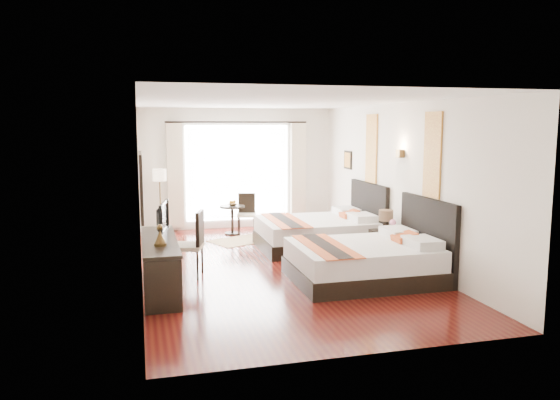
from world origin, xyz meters
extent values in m
cube|color=#3D0C0B|center=(0.00, 0.00, -0.01)|extent=(4.50, 7.50, 0.01)
cube|color=white|center=(0.00, 0.00, 2.79)|extent=(4.50, 7.50, 0.02)
cube|color=silver|center=(2.25, 0.00, 1.40)|extent=(0.01, 7.50, 2.80)
cube|color=silver|center=(-2.25, 0.00, 1.40)|extent=(0.01, 7.50, 2.80)
cube|color=silver|center=(0.00, 3.75, 1.40)|extent=(4.50, 0.01, 2.80)
cube|color=silver|center=(0.00, -3.75, 1.40)|extent=(4.50, 0.01, 2.80)
cube|color=white|center=(0.00, 3.73, 1.30)|extent=(2.40, 0.02, 2.20)
cube|color=white|center=(0.00, 3.67, 1.30)|extent=(2.30, 0.02, 2.10)
cube|color=#C4B198|center=(-1.45, 3.63, 1.28)|extent=(0.35, 0.14, 2.35)
cube|color=#C4B198|center=(1.45, 3.63, 1.28)|extent=(0.35, 0.14, 2.35)
cube|color=maroon|center=(2.23, -1.16, 1.95)|extent=(0.03, 0.50, 1.35)
cube|color=maroon|center=(2.23, 1.16, 1.95)|extent=(0.03, 0.50, 1.35)
cube|color=#453318|center=(2.19, -0.15, 1.92)|extent=(0.10, 0.14, 0.14)
cube|color=black|center=(-2.22, -0.83, 1.55)|extent=(0.04, 1.25, 0.95)
cube|color=white|center=(-2.19, -0.83, 1.55)|extent=(0.01, 1.12, 0.82)
cube|color=black|center=(1.08, -1.16, 0.13)|extent=(2.16, 1.69, 0.26)
cube|color=silver|center=(1.08, -1.16, 0.42)|extent=(2.10, 1.65, 0.32)
cube|color=black|center=(2.20, -1.16, 0.63)|extent=(0.08, 1.69, 1.26)
cube|color=#AB301B|center=(0.47, -1.16, 0.59)|extent=(0.58, 1.75, 0.02)
cube|color=black|center=(1.07, 1.16, 0.13)|extent=(2.17, 1.69, 0.26)
cube|color=silver|center=(1.07, 1.16, 0.42)|extent=(2.11, 1.65, 0.32)
cube|color=black|center=(2.20, 1.16, 0.64)|extent=(0.08, 1.69, 1.27)
cube|color=#AB301B|center=(0.47, 1.16, 0.59)|extent=(0.58, 1.75, 0.02)
cube|color=black|center=(1.98, -0.15, 0.27)|extent=(0.46, 0.57, 0.55)
cylinder|color=black|center=(2.02, 0.00, 0.61)|extent=(0.11, 0.11, 0.21)
cylinder|color=#422F1F|center=(2.02, 0.00, 0.81)|extent=(0.26, 0.26, 0.19)
imported|color=black|center=(2.01, -0.31, 0.56)|extent=(0.15, 0.15, 0.13)
cube|color=black|center=(-1.99, -0.83, 0.38)|extent=(0.50, 2.20, 0.76)
imported|color=black|center=(-1.97, -0.28, 0.99)|extent=(0.25, 0.83, 0.47)
cube|color=#BEAF92|center=(-1.55, -0.23, 0.49)|extent=(0.62, 0.62, 0.07)
cube|color=black|center=(-1.34, -0.29, 0.79)|extent=(0.18, 0.46, 0.55)
cylinder|color=black|center=(-1.81, 3.26, 0.01)|extent=(0.22, 0.22, 0.03)
cylinder|color=#453318|center=(-1.81, 3.26, 0.64)|extent=(0.03, 0.03, 1.24)
cylinder|color=beige|center=(-1.81, 3.26, 1.33)|extent=(0.29, 0.29, 0.26)
cylinder|color=black|center=(-0.27, 2.98, 0.32)|extent=(0.56, 0.56, 0.64)
imported|color=#443118|center=(-0.25, 2.97, 0.67)|extent=(0.26, 0.26, 0.05)
cube|color=#BEAF92|center=(0.07, 3.01, 0.41)|extent=(0.49, 0.49, 0.05)
cube|color=black|center=(0.11, 3.19, 0.66)|extent=(0.38, 0.13, 0.46)
cube|color=tan|center=(-0.19, 2.24, 0.01)|extent=(1.49, 1.29, 0.01)
camera|label=1|loc=(-2.25, -8.85, 2.42)|focal=35.00mm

